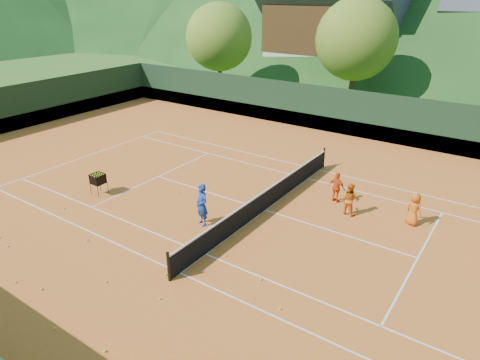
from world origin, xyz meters
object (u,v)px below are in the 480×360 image
Objects in this scene: chalet_left at (336,23)px; coach at (202,205)px; student_c at (414,209)px; student_b at (337,188)px; ball_hopper at (98,179)px; tennis_net at (265,200)px; student_a at (349,199)px.

coach is at bearing -75.25° from chalet_left.
chalet_left reaches higher than coach.
coach is 8.53m from student_c.
student_b is at bearing 74.79° from coach.
tennis_net is at bearing 22.71° from ball_hopper.
tennis_net is (1.44, 2.50, -0.39)m from coach.
ball_hopper is at bearing 42.79° from student_b.
student_c is at bearing -160.48° from student_a.
tennis_net is 7.83m from ball_hopper.
tennis_net is at bearing 34.24° from student_a.
student_b is 10.91m from ball_hopper.
student_c is at bearing 22.80° from ball_hopper.
ball_hopper is (-9.42, -5.51, 0.04)m from student_b.
student_c is at bearing -169.88° from student_b.
student_b is 1.41× the size of ball_hopper.
coach is 0.15× the size of tennis_net.
chalet_left reaches higher than student_c.
student_a is 3.54m from tennis_net.
student_b is at bearing -66.08° from chalet_left.
chalet_left is (-12.20, 27.51, 4.92)m from student_b.
student_c is 32.11m from chalet_left.
tennis_net is at bearing -71.57° from chalet_left.
chalet_left is at bearing -35.80° from student_c.
student_b is 30.49m from chalet_left.
student_b is (3.64, 4.99, -0.18)m from coach.
ball_hopper is at bearing -153.93° from coach.
student_b is at bearing -36.13° from student_a.
student_c is 13.87m from ball_hopper.
tennis_net is at bearing 60.98° from student_b.
student_a is 1.00× the size of student_b.
student_a is 1.03× the size of student_c.
student_c reaches higher than ball_hopper.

